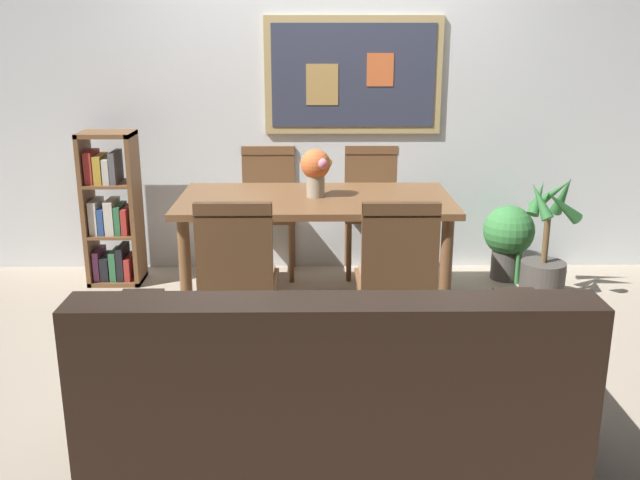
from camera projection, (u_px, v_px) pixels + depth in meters
ground_plane at (332, 336)px, 4.11m from camera, size 12.00×12.00×0.00m
wall_back_with_painting at (328, 90)px, 5.02m from camera, size 5.20×0.14×2.60m
dining_table at (315, 212)px, 4.33m from camera, size 1.66×0.86×0.73m
dining_chair_far_left at (268, 200)px, 5.09m from camera, size 0.40×0.41×0.91m
dining_chair_near_right at (397, 269)px, 3.61m from camera, size 0.40×0.41×0.91m
dining_chair_far_right at (371, 199)px, 5.12m from camera, size 0.40×0.41×0.91m
dining_chair_near_left at (237, 269)px, 3.61m from camera, size 0.40×0.41×0.91m
leather_couch at (330, 404)px, 2.75m from camera, size 1.80×0.84×0.84m
bookshelf at (111, 214)px, 4.89m from camera, size 0.36×0.28×1.06m
potted_ivy at (509, 237)px, 5.00m from camera, size 0.36×0.36×0.55m
potted_palm at (545, 257)px, 4.62m from camera, size 0.36×0.43×0.85m
flower_vase at (316, 168)px, 4.27m from camera, size 0.19×0.19×0.29m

